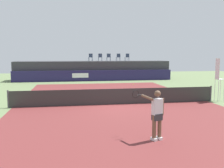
% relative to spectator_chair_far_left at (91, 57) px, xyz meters
% --- Properties ---
extents(ground_plane, '(48.00, 48.00, 0.00)m').
position_rel_spectator_chair_far_left_xyz_m(ground_plane, '(0.28, -12.51, -2.69)').
color(ground_plane, '#6B7F51').
extents(court_inner, '(12.00, 22.00, 0.00)m').
position_rel_spectator_chair_far_left_xyz_m(court_inner, '(0.28, -15.51, -2.69)').
color(court_inner, maroon).
rests_on(court_inner, ground).
extents(sponsor_wall, '(18.00, 0.22, 1.20)m').
position_rel_spectator_chair_far_left_xyz_m(sponsor_wall, '(0.27, -2.01, -2.09)').
color(sponsor_wall, '#231E4C').
rests_on(sponsor_wall, ground).
extents(spectator_platform, '(18.00, 2.80, 2.20)m').
position_rel_spectator_chair_far_left_xyz_m(spectator_platform, '(0.28, -0.21, -1.59)').
color(spectator_platform, '#38383D').
rests_on(spectator_platform, ground).
extents(spectator_chair_far_left, '(0.46, 0.46, 0.89)m').
position_rel_spectator_chair_far_left_xyz_m(spectator_chair_far_left, '(0.00, 0.00, 0.00)').
color(spectator_chair_far_left, '#2D3D56').
rests_on(spectator_chair_far_left, spectator_platform).
extents(spectator_chair_left, '(0.47, 0.47, 0.89)m').
position_rel_spectator_chair_far_left_xyz_m(spectator_chair_left, '(1.10, -0.49, 0.00)').
color(spectator_chair_left, '#2D3D56').
rests_on(spectator_chair_left, spectator_platform).
extents(spectator_chair_center, '(0.47, 0.47, 0.89)m').
position_rel_spectator_chair_far_left_xyz_m(spectator_chair_center, '(2.12, -0.43, 0.00)').
color(spectator_chair_center, '#2D3D56').
rests_on(spectator_chair_center, spectator_platform).
extents(spectator_chair_right, '(0.47, 0.47, 0.89)m').
position_rel_spectator_chair_far_left_xyz_m(spectator_chair_right, '(3.35, -0.15, 0.00)').
color(spectator_chair_right, '#2D3D56').
rests_on(spectator_chair_right, spectator_platform).
extents(spectator_chair_far_right, '(0.48, 0.48, 0.89)m').
position_rel_spectator_chair_far_left_xyz_m(spectator_chair_far_right, '(4.43, -0.25, 0.00)').
color(spectator_chair_far_right, '#2D3D56').
rests_on(spectator_chair_far_right, spectator_platform).
extents(umpire_chair, '(0.44, 0.44, 2.76)m').
position_rel_spectator_chair_far_left_xyz_m(umpire_chair, '(6.96, -15.51, -1.11)').
color(umpire_chair, white).
rests_on(umpire_chair, ground).
extents(tennis_net, '(12.40, 0.02, 0.95)m').
position_rel_spectator_chair_far_left_xyz_m(tennis_net, '(0.28, -15.51, -2.22)').
color(tennis_net, '#2D2D2D').
rests_on(tennis_net, ground).
extents(net_post_near, '(0.10, 0.10, 1.00)m').
position_rel_spectator_chair_far_left_xyz_m(net_post_near, '(-5.92, -15.51, -2.19)').
color(net_post_near, '#4C4C51').
rests_on(net_post_near, ground).
extents(net_post_far, '(0.10, 0.10, 1.00)m').
position_rel_spectator_chair_far_left_xyz_m(net_post_far, '(6.48, -15.51, -2.19)').
color(net_post_far, '#4C4C51').
rests_on(net_post_far, ground).
extents(tennis_player, '(0.97, 1.09, 1.77)m').
position_rel_spectator_chair_far_left_xyz_m(tennis_player, '(0.52, -22.01, -1.73)').
color(tennis_player, white).
rests_on(tennis_player, court_inner).
extents(tennis_ball, '(0.07, 0.07, 0.07)m').
position_rel_spectator_chair_far_left_xyz_m(tennis_ball, '(3.68, -6.31, -2.66)').
color(tennis_ball, '#D8EA33').
rests_on(tennis_ball, court_inner).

